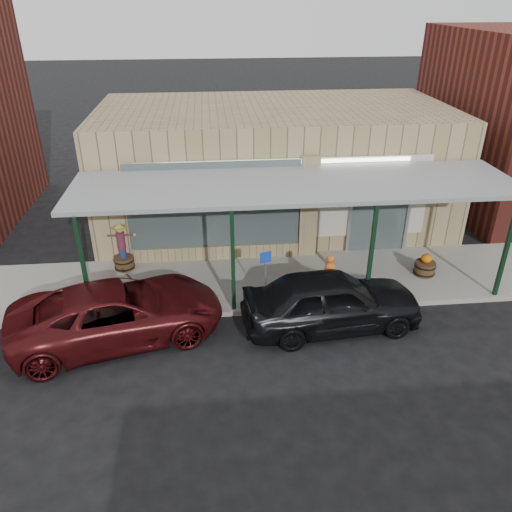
{
  "coord_description": "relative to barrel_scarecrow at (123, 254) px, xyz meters",
  "views": [
    {
      "loc": [
        -2.28,
        -8.97,
        7.65
      ],
      "look_at": [
        -1.17,
        2.6,
        1.47
      ],
      "focal_mm": 35.0,
      "sensor_mm": 36.0,
      "label": 1
    }
  ],
  "objects": [
    {
      "name": "sidewalk",
      "position": [
        5.0,
        -1.06,
        -0.58
      ],
      "size": [
        40.0,
        3.2,
        0.15
      ],
      "primitive_type": "cube",
      "color": "gray",
      "rests_on": "ground"
    },
    {
      "name": "car_maroon",
      "position": [
        0.32,
        -3.23,
        0.05
      ],
      "size": [
        5.54,
        3.55,
        1.42
      ],
      "primitive_type": "imported",
      "rotation": [
        0.0,
        0.0,
        1.82
      ],
      "color": "#450D10",
      "rests_on": "ground"
    },
    {
      "name": "ground",
      "position": [
        5.0,
        -4.66,
        -0.66
      ],
      "size": [
        120.0,
        120.0,
        0.0
      ],
      "primitive_type": "plane",
      "color": "black",
      "rests_on": "ground"
    },
    {
      "name": "barrel_pumpkin",
      "position": [
        8.97,
        -1.22,
        -0.26
      ],
      "size": [
        0.7,
        0.7,
        0.71
      ],
      "rotation": [
        0.0,
        0.0,
        -0.17
      ],
      "color": "#4F381F",
      "rests_on": "sidewalk"
    },
    {
      "name": "handicap_sign",
      "position": [
        4.07,
        -2.26,
        0.47
      ],
      "size": [
        0.31,
        0.12,
        1.53
      ],
      "rotation": [
        0.0,
        0.0,
        0.31
      ],
      "color": "gray",
      "rests_on": "sidewalk"
    },
    {
      "name": "barrel_scarecrow",
      "position": [
        0.0,
        0.0,
        0.0
      ],
      "size": [
        0.92,
        0.61,
        1.51
      ],
      "rotation": [
        0.0,
        0.0,
        0.05
      ],
      "color": "#4F381F",
      "rests_on": "sidewalk"
    },
    {
      "name": "parked_sedan",
      "position": [
        5.63,
        -3.3,
        0.11
      ],
      "size": [
        4.65,
        2.21,
        1.57
      ],
      "rotation": [
        0.0,
        0.0,
        1.66
      ],
      "color": "black",
      "rests_on": "ground"
    },
    {
      "name": "block_buildings_near",
      "position": [
        7.01,
        4.54,
        3.11
      ],
      "size": [
        61.0,
        8.0,
        8.0
      ],
      "color": "maroon",
      "rests_on": "ground"
    },
    {
      "name": "storefront",
      "position": [
        5.0,
        3.5,
        1.43
      ],
      "size": [
        12.0,
        6.25,
        4.2
      ],
      "color": "#99835E",
      "rests_on": "ground"
    },
    {
      "name": "awning",
      "position": [
        5.0,
        -1.1,
        2.35
      ],
      "size": [
        12.0,
        3.0,
        3.04
      ],
      "color": "slate",
      "rests_on": "ground"
    }
  ]
}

